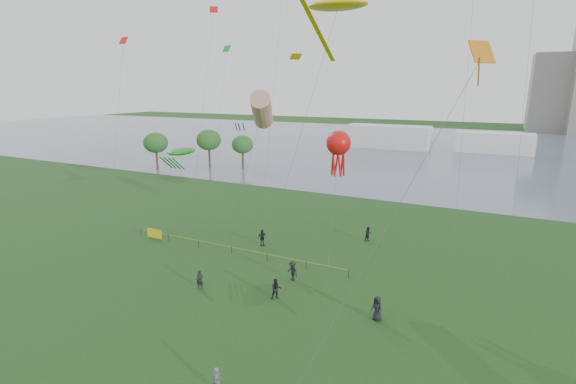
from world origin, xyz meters
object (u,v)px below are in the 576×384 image
at_px(fence, 183,239).
at_px(kite_stingray, 337,6).
at_px(kite_flyer, 217,381).
at_px(kite_octopus, 339,144).

distance_m(fence, kite_stingray, 26.88).
bearing_deg(kite_stingray, fence, -149.76).
bearing_deg(kite_flyer, kite_octopus, 89.31).
distance_m(fence, kite_octopus, 19.40).
distance_m(fence, kite_flyer, 23.14).
relative_size(kite_flyer, kite_stingray, 0.07).
bearing_deg(kite_flyer, kite_stingray, 91.38).
distance_m(kite_stingray, kite_octopus, 11.26).
bearing_deg(kite_flyer, fence, 133.33).
xyz_separation_m(kite_stingray, kite_octopus, (0.71, -0.65, -11.22)).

